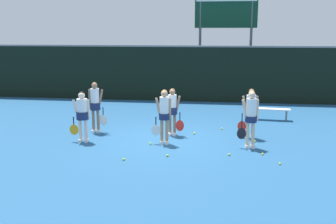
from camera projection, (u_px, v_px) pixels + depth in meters
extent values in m
plane|color=#235684|center=(167.00, 140.00, 13.09)|extent=(140.00, 140.00, 0.00)
cube|color=black|center=(187.00, 75.00, 19.97)|extent=(60.00, 0.06, 2.76)
cube|color=slate|center=(188.00, 46.00, 19.69)|extent=(60.00, 0.08, 0.08)
cylinder|color=#515156|center=(200.00, 47.00, 21.40)|extent=(0.14, 0.14, 5.44)
cylinder|color=#515156|center=(251.00, 47.00, 21.04)|extent=(0.14, 0.14, 5.44)
cube|color=#0F3823|center=(226.00, 11.00, 20.84)|extent=(3.31, 0.12, 1.72)
cube|color=silver|center=(269.00, 109.00, 15.92)|extent=(1.68, 0.50, 0.04)
cylinder|color=slate|center=(286.00, 115.00, 15.94)|extent=(0.06, 0.06, 0.43)
cylinder|color=slate|center=(287.00, 116.00, 15.70)|extent=(0.06, 0.06, 0.43)
cylinder|color=slate|center=(252.00, 113.00, 16.24)|extent=(0.06, 0.06, 0.43)
cylinder|color=slate|center=(252.00, 114.00, 16.00)|extent=(0.06, 0.06, 0.43)
cylinder|color=beige|center=(86.00, 130.00, 12.77)|extent=(0.10, 0.10, 0.79)
cylinder|color=beige|center=(80.00, 130.00, 12.77)|extent=(0.10, 0.10, 0.79)
cube|color=white|center=(86.00, 140.00, 12.81)|extent=(0.14, 0.25, 0.09)
cube|color=white|center=(81.00, 140.00, 12.81)|extent=(0.14, 0.25, 0.09)
cylinder|color=#192347|center=(82.00, 115.00, 12.68)|extent=(0.39, 0.39, 0.26)
cylinder|color=white|center=(82.00, 109.00, 12.63)|extent=(0.34, 0.34, 0.63)
sphere|color=beige|center=(82.00, 96.00, 12.54)|extent=(0.22, 0.22, 0.22)
sphere|color=black|center=(82.00, 95.00, 12.56)|extent=(0.20, 0.20, 0.20)
cylinder|color=beige|center=(76.00, 109.00, 12.63)|extent=(0.21, 0.10, 0.61)
cylinder|color=beige|center=(88.00, 109.00, 12.63)|extent=(0.08, 0.08, 0.60)
cylinder|color=black|center=(74.00, 121.00, 12.69)|extent=(0.03, 0.03, 0.25)
ellipsoid|color=orange|center=(74.00, 130.00, 12.75)|extent=(0.30, 0.03, 0.35)
cylinder|color=tan|center=(167.00, 131.00, 12.51)|extent=(0.10, 0.10, 0.83)
cylinder|color=tan|center=(162.00, 131.00, 12.53)|extent=(0.10, 0.10, 0.83)
cube|color=white|center=(167.00, 143.00, 12.56)|extent=(0.11, 0.24, 0.09)
cube|color=white|center=(162.00, 143.00, 12.58)|extent=(0.11, 0.24, 0.09)
cylinder|color=#192347|center=(164.00, 116.00, 12.42)|extent=(0.34, 0.34, 0.20)
cylinder|color=white|center=(164.00, 108.00, 12.37)|extent=(0.30, 0.30, 0.69)
sphere|color=tan|center=(164.00, 94.00, 12.28)|extent=(0.21, 0.21, 0.21)
sphere|color=olive|center=(164.00, 93.00, 12.29)|extent=(0.19, 0.19, 0.19)
cylinder|color=tan|center=(158.00, 108.00, 12.40)|extent=(0.21, 0.08, 0.66)
cylinder|color=tan|center=(170.00, 108.00, 12.35)|extent=(0.08, 0.08, 0.66)
cylinder|color=black|center=(156.00, 121.00, 12.47)|extent=(0.03, 0.03, 0.26)
ellipsoid|color=silver|center=(156.00, 130.00, 12.53)|extent=(0.32, 0.03, 0.35)
cylinder|color=beige|center=(253.00, 134.00, 12.10)|extent=(0.10, 0.10, 0.84)
cylinder|color=beige|center=(247.00, 134.00, 12.11)|extent=(0.10, 0.10, 0.84)
cube|color=white|center=(253.00, 146.00, 12.15)|extent=(0.14, 0.25, 0.09)
cube|color=white|center=(247.00, 146.00, 12.15)|extent=(0.14, 0.25, 0.09)
cylinder|color=#192347|center=(251.00, 119.00, 12.01)|extent=(0.36, 0.36, 0.19)
cylinder|color=white|center=(251.00, 110.00, 11.95)|extent=(0.31, 0.31, 0.70)
sphere|color=beige|center=(252.00, 95.00, 11.86)|extent=(0.21, 0.21, 0.21)
sphere|color=#D8B772|center=(252.00, 94.00, 11.87)|extent=(0.20, 0.20, 0.20)
cylinder|color=beige|center=(245.00, 110.00, 11.95)|extent=(0.22, 0.10, 0.67)
cylinder|color=beige|center=(257.00, 110.00, 11.95)|extent=(0.08, 0.08, 0.67)
cylinder|color=black|center=(242.00, 124.00, 12.02)|extent=(0.03, 0.03, 0.26)
ellipsoid|color=black|center=(241.00, 133.00, 12.08)|extent=(0.28, 0.03, 0.36)
cylinder|color=#8C664C|center=(98.00, 120.00, 13.99)|extent=(0.10, 0.10, 0.85)
cylinder|color=#8C664C|center=(93.00, 120.00, 13.98)|extent=(0.10, 0.10, 0.85)
cube|color=white|center=(98.00, 131.00, 14.03)|extent=(0.14, 0.25, 0.09)
cube|color=white|center=(94.00, 131.00, 14.03)|extent=(0.14, 0.25, 0.09)
cylinder|color=#192347|center=(95.00, 106.00, 13.88)|extent=(0.36, 0.36, 0.26)
cylinder|color=white|center=(95.00, 99.00, 13.83)|extent=(0.31, 0.31, 0.72)
sphere|color=#8C664C|center=(94.00, 86.00, 13.73)|extent=(0.21, 0.21, 0.21)
sphere|color=olive|center=(94.00, 85.00, 13.75)|extent=(0.19, 0.19, 0.19)
cylinder|color=#8C664C|center=(100.00, 99.00, 13.83)|extent=(0.22, 0.11, 0.68)
cylinder|color=#8C664C|center=(90.00, 99.00, 13.83)|extent=(0.08, 0.08, 0.68)
cylinder|color=black|center=(103.00, 111.00, 13.90)|extent=(0.03, 0.03, 0.27)
ellipsoid|color=silver|center=(103.00, 120.00, 13.96)|extent=(0.32, 0.03, 0.38)
cylinder|color=#8C664C|center=(175.00, 124.00, 13.58)|extent=(0.10, 0.10, 0.78)
cylinder|color=#8C664C|center=(170.00, 124.00, 13.61)|extent=(0.10, 0.10, 0.78)
cube|color=white|center=(174.00, 134.00, 13.62)|extent=(0.12, 0.24, 0.09)
cube|color=white|center=(170.00, 134.00, 13.65)|extent=(0.12, 0.24, 0.09)
cylinder|color=#192347|center=(172.00, 111.00, 13.50)|extent=(0.34, 0.34, 0.24)
cylinder|color=white|center=(172.00, 104.00, 13.45)|extent=(0.30, 0.30, 0.64)
sphere|color=#8C664C|center=(172.00, 92.00, 13.37)|extent=(0.20, 0.20, 0.20)
sphere|color=#4C331E|center=(172.00, 91.00, 13.38)|extent=(0.19, 0.19, 0.19)
cylinder|color=#8C664C|center=(178.00, 105.00, 13.42)|extent=(0.20, 0.08, 0.61)
cylinder|color=#8C664C|center=(167.00, 104.00, 13.49)|extent=(0.08, 0.08, 0.61)
cylinder|color=black|center=(180.00, 116.00, 13.47)|extent=(0.03, 0.03, 0.28)
ellipsoid|color=red|center=(180.00, 126.00, 13.54)|extent=(0.28, 0.03, 0.39)
cylinder|color=tan|center=(253.00, 126.00, 13.22)|extent=(0.10, 0.10, 0.80)
cylinder|color=tan|center=(247.00, 126.00, 13.25)|extent=(0.10, 0.10, 0.80)
cube|color=white|center=(252.00, 137.00, 13.27)|extent=(0.11, 0.24, 0.09)
cube|color=white|center=(247.00, 137.00, 13.29)|extent=(0.11, 0.24, 0.09)
cylinder|color=#192347|center=(251.00, 113.00, 13.14)|extent=(0.37, 0.37, 0.21)
cylinder|color=white|center=(251.00, 105.00, 13.09)|extent=(0.32, 0.32, 0.67)
sphere|color=tan|center=(252.00, 92.00, 13.00)|extent=(0.19, 0.19, 0.19)
sphere|color=olive|center=(252.00, 91.00, 13.01)|extent=(0.18, 0.18, 0.18)
cylinder|color=tan|center=(245.00, 105.00, 13.11)|extent=(0.21, 0.08, 0.64)
cylinder|color=tan|center=(257.00, 106.00, 13.07)|extent=(0.08, 0.08, 0.64)
cylinder|color=black|center=(242.00, 117.00, 13.19)|extent=(0.03, 0.03, 0.27)
ellipsoid|color=red|center=(242.00, 126.00, 13.25)|extent=(0.29, 0.03, 0.37)
sphere|color=#CCE033|center=(222.00, 129.00, 14.42)|extent=(0.07, 0.07, 0.07)
sphere|color=#CCE033|center=(124.00, 159.00, 10.97)|extent=(0.07, 0.07, 0.07)
sphere|color=#CCE033|center=(167.00, 155.00, 11.31)|extent=(0.07, 0.07, 0.07)
sphere|color=#CCE033|center=(263.00, 154.00, 11.44)|extent=(0.07, 0.07, 0.07)
sphere|color=#CCE033|center=(150.00, 144.00, 12.49)|extent=(0.07, 0.07, 0.07)
sphere|color=#CCE033|center=(194.00, 133.00, 13.77)|extent=(0.07, 0.07, 0.07)
sphere|color=#CCE033|center=(280.00, 164.00, 10.61)|extent=(0.06, 0.06, 0.06)
sphere|color=#CCE033|center=(229.00, 155.00, 11.39)|extent=(0.07, 0.07, 0.07)
sphere|color=#CCE033|center=(255.00, 141.00, 12.76)|extent=(0.07, 0.07, 0.07)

